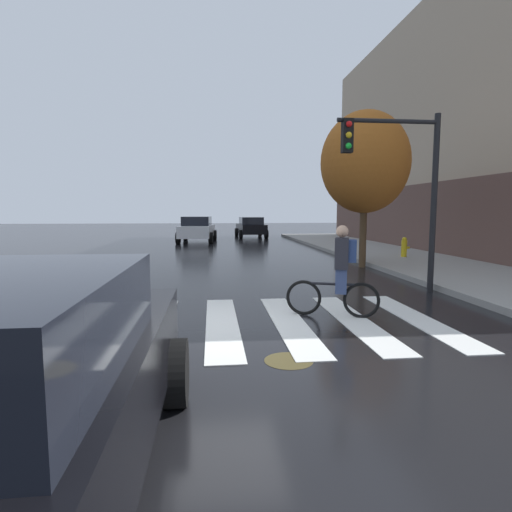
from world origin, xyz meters
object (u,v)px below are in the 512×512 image
at_px(cyclist, 340,272).
at_px(traffic_light_near, 402,172).
at_px(sedan_mid, 197,229).
at_px(sedan_far, 251,227).
at_px(street_tree_near, 365,163).
at_px(fire_hydrant, 404,247).
at_px(manhole_cover, 289,361).

distance_m(cyclist, traffic_light_near, 3.61).
height_order(sedan_mid, sedan_far, sedan_mid).
bearing_deg(street_tree_near, cyclist, -113.94).
xyz_separation_m(sedan_far, traffic_light_near, (1.56, -20.84, 2.09)).
relative_size(sedan_far, traffic_light_near, 1.05).
xyz_separation_m(traffic_light_near, fire_hydrant, (3.10, 6.06, -2.33)).
height_order(sedan_far, cyclist, cyclist).
xyz_separation_m(fire_hydrant, street_tree_near, (-2.34, -1.69, 3.05)).
height_order(sedan_mid, traffic_light_near, traffic_light_near).
bearing_deg(cyclist, manhole_cover, -122.32).
xyz_separation_m(traffic_light_near, street_tree_near, (0.76, 4.38, 0.72)).
bearing_deg(sedan_mid, sedan_far, 46.99).
height_order(traffic_light_near, street_tree_near, street_tree_near).
distance_m(manhole_cover, traffic_light_near, 6.15).
bearing_deg(manhole_cover, fire_hydrant, 57.49).
relative_size(traffic_light_near, street_tree_near, 0.79).
bearing_deg(sedan_far, cyclist, -91.38).
bearing_deg(fire_hydrant, manhole_cover, -122.51).
relative_size(manhole_cover, traffic_light_near, 0.15).
distance_m(sedan_mid, street_tree_near, 14.11).
xyz_separation_m(manhole_cover, sedan_mid, (-1.89, 21.01, 0.82)).
bearing_deg(sedan_far, fire_hydrant, -72.49).
xyz_separation_m(sedan_far, fire_hydrant, (4.66, -14.78, -0.24)).
distance_m(cyclist, street_tree_near, 7.61).
height_order(manhole_cover, street_tree_near, street_tree_near).
bearing_deg(fire_hydrant, street_tree_near, -144.20).
xyz_separation_m(sedan_far, cyclist, (-0.55, -22.96, 0.07)).
relative_size(manhole_cover, sedan_mid, 0.13).
bearing_deg(traffic_light_near, fire_hydrant, 62.91).
xyz_separation_m(manhole_cover, traffic_light_near, (3.45, 4.22, 2.86)).
relative_size(sedan_mid, traffic_light_near, 1.14).
xyz_separation_m(sedan_mid, sedan_far, (3.78, 4.05, -0.05)).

